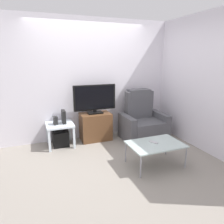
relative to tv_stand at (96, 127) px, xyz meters
The scene contains 13 objects.
ground_plane 0.91m from the tv_stand, 93.24° to the right, with size 6.40×6.40×0.00m, color gray.
wall_back 1.04m from the tv_stand, 100.25° to the left, with size 6.40×0.06×2.60m, color silver.
wall_side 2.26m from the tv_stand, 25.18° to the right, with size 0.06×4.48×2.60m, color silver.
tv_stand is the anchor object (origin of this frame).
television 0.63m from the tv_stand, 90.00° to the left, with size 0.92×0.20×0.62m.
recliner_armchair 1.07m from the tv_stand, 13.82° to the right, with size 0.98×0.78×1.08m.
side_table 0.78m from the tv_stand, behind, with size 0.54×0.54×0.48m.
subwoofer_box 0.79m from the tv_stand, behind, with size 0.31×0.31×0.31m, color black.
book_leftmost 0.92m from the tv_stand, behind, with size 0.04×0.14×0.17m, color #262626.
book_middle 0.87m from the tv_stand, behind, with size 0.04×0.11×0.16m, color #262626.
game_console 0.75m from the tv_stand, behind, with size 0.07×0.20×0.27m, color black.
coffee_table 1.58m from the tv_stand, 67.26° to the right, with size 0.90×0.60×0.39m.
cell_phone 1.53m from the tv_stand, 66.83° to the right, with size 0.07×0.15×0.01m, color #B7B7BC.
Camera 1 is at (-1.17, -3.31, 1.78)m, focal length 33.11 mm.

